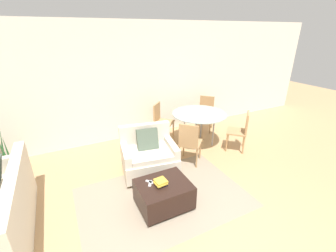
% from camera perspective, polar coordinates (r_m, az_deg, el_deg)
% --- Properties ---
extents(ground_plane, '(20.00, 20.00, 0.00)m').
position_cam_1_polar(ground_plane, '(3.26, 9.11, -27.92)').
color(ground_plane, tan).
extents(wall_back, '(12.00, 0.06, 2.75)m').
position_cam_1_polar(wall_back, '(5.43, -12.14, 10.43)').
color(wall_back, white).
rests_on(wall_back, ground_plane).
extents(area_rug, '(2.65, 1.77, 0.01)m').
position_cam_1_polar(area_rug, '(3.86, -1.18, -17.61)').
color(area_rug, gray).
rests_on(area_rug, ground_plane).
extents(armchair, '(1.10, 0.95, 0.87)m').
position_cam_1_polar(armchair, '(4.30, -4.92, -7.46)').
color(armchair, beige).
rests_on(armchair, ground_plane).
extents(ottoman, '(0.78, 0.64, 0.41)m').
position_cam_1_polar(ottoman, '(3.58, -1.13, -16.78)').
color(ottoman, black).
rests_on(ottoman, ground_plane).
extents(book_stack, '(0.19, 0.19, 0.08)m').
position_cam_1_polar(book_stack, '(3.42, -1.83, -14.17)').
color(book_stack, black).
rests_on(book_stack, ottoman).
extents(tv_remote_primary, '(0.12, 0.14, 0.01)m').
position_cam_1_polar(tv_remote_primary, '(3.50, -4.61, -13.97)').
color(tv_remote_primary, '#B7B7BC').
rests_on(tv_remote_primary, ottoman).
extents(tv_remote_secondary, '(0.11, 0.15, 0.01)m').
position_cam_1_polar(tv_remote_secondary, '(3.47, -4.55, -14.33)').
color(tv_remote_secondary, '#B7B7BC').
rests_on(tv_remote_secondary, ottoman).
extents(potted_plant, '(0.38, 0.38, 1.09)m').
position_cam_1_polar(potted_plant, '(5.07, -35.66, -8.62)').
color(potted_plant, brown).
rests_on(potted_plant, ground_plane).
extents(dining_table, '(1.26, 1.26, 0.77)m').
position_cam_1_polar(dining_table, '(5.22, 7.96, 2.47)').
color(dining_table, '#8C9E99').
rests_on(dining_table, ground_plane).
extents(dining_chair_near_left, '(0.59, 0.59, 0.90)m').
position_cam_1_polar(dining_chair_near_left, '(4.44, 5.45, -3.81)').
color(dining_chair_near_left, tan).
rests_on(dining_chair_near_left, ground_plane).
extents(dining_chair_near_right, '(0.59, 0.59, 0.90)m').
position_cam_1_polar(dining_chair_near_right, '(5.22, 18.10, -0.65)').
color(dining_chair_near_right, tan).
rests_on(dining_chair_near_right, ground_plane).
extents(dining_chair_far_left, '(0.59, 0.59, 0.90)m').
position_cam_1_polar(dining_chair_far_left, '(5.52, -1.84, 1.84)').
color(dining_chair_far_left, tan).
rests_on(dining_chair_far_left, ground_plane).
extents(dining_chair_far_right, '(0.59, 0.59, 0.90)m').
position_cam_1_polar(dining_chair_far_right, '(6.17, 9.58, 3.84)').
color(dining_chair_far_right, tan).
rests_on(dining_chair_far_right, ground_plane).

